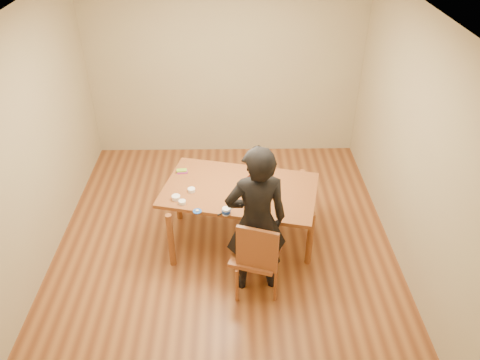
{
  "coord_description": "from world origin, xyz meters",
  "views": [
    {
      "loc": [
        0.11,
        -4.27,
        3.79
      ],
      "look_at": [
        0.18,
        0.02,
        0.9
      ],
      "focal_mm": 35.0,
      "sensor_mm": 36.0,
      "label": 1
    }
  ],
  "objects_px": {
    "dining_chair": "(256,255)",
    "cake_plate": "(259,181)",
    "person": "(256,222)",
    "cake": "(259,178)",
    "dining_table": "(240,190)"
  },
  "relations": [
    {
      "from": "dining_chair",
      "to": "cake",
      "type": "height_order",
      "value": "cake"
    },
    {
      "from": "dining_chair",
      "to": "person",
      "type": "xyz_separation_m",
      "value": [
        0.0,
        0.05,
        0.41
      ]
    },
    {
      "from": "cake",
      "to": "dining_table",
      "type": "bearing_deg",
      "value": -148.94
    },
    {
      "from": "cake",
      "to": "dining_chair",
      "type": "bearing_deg",
      "value": -94.46
    },
    {
      "from": "cake_plate",
      "to": "person",
      "type": "relative_size",
      "value": 0.17
    },
    {
      "from": "dining_chair",
      "to": "cake_plate",
      "type": "distance_m",
      "value": 0.96
    },
    {
      "from": "person",
      "to": "cake",
      "type": "bearing_deg",
      "value": -101.79
    },
    {
      "from": "dining_chair",
      "to": "cake_plate",
      "type": "relative_size",
      "value": 1.55
    },
    {
      "from": "dining_chair",
      "to": "cake",
      "type": "distance_m",
      "value": 0.98
    },
    {
      "from": "dining_chair",
      "to": "cake_plate",
      "type": "xyz_separation_m",
      "value": [
        0.07,
        0.91,
        0.31
      ]
    },
    {
      "from": "cake_plate",
      "to": "cake",
      "type": "bearing_deg",
      "value": 0.0
    },
    {
      "from": "dining_table",
      "to": "cake_plate",
      "type": "bearing_deg",
      "value": 44.17
    },
    {
      "from": "cake_plate",
      "to": "cake",
      "type": "height_order",
      "value": "cake"
    },
    {
      "from": "dining_table",
      "to": "cake_plate",
      "type": "relative_size",
      "value": 5.74
    },
    {
      "from": "cake_plate",
      "to": "person",
      "type": "xyz_separation_m",
      "value": [
        -0.07,
        -0.86,
        0.1
      ]
    }
  ]
}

